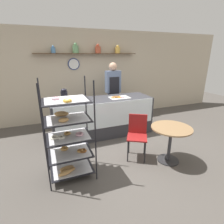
% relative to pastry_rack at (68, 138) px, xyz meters
% --- Properties ---
extents(ground_plane, '(14.00, 14.00, 0.00)m').
position_rel_pastry_rack_xyz_m(ground_plane, '(1.04, 0.36, -0.72)').
color(ground_plane, '#4C4742').
extents(back_wall, '(10.00, 0.30, 2.70)m').
position_rel_pastry_rack_xyz_m(back_wall, '(1.04, 2.77, 0.65)').
color(back_wall, beige).
rests_on(back_wall, ground_plane).
extents(display_counter, '(2.50, 0.79, 0.95)m').
position_rel_pastry_rack_xyz_m(display_counter, '(1.04, 1.36, -0.24)').
color(display_counter, '#333338').
rests_on(display_counter, ground_plane).
extents(pastry_rack, '(0.75, 0.58, 1.66)m').
position_rel_pastry_rack_xyz_m(pastry_rack, '(0.00, 0.00, 0.00)').
color(pastry_rack, black).
rests_on(pastry_rack, ground_plane).
extents(person_worker, '(0.42, 0.23, 1.78)m').
position_rel_pastry_rack_xyz_m(person_worker, '(1.59, 2.04, 0.27)').
color(person_worker, '#282833').
rests_on(person_worker, ground_plane).
extents(cafe_table, '(0.75, 0.75, 0.71)m').
position_rel_pastry_rack_xyz_m(cafe_table, '(1.84, -0.26, -0.18)').
color(cafe_table, '#262628').
rests_on(cafe_table, ground_plane).
extents(cafe_chair, '(0.52, 0.52, 0.87)m').
position_rel_pastry_rack_xyz_m(cafe_chair, '(1.35, 0.13, -0.18)').
color(cafe_chair, black).
rests_on(cafe_chair, ground_plane).
extents(coffee_carafe, '(0.15, 0.15, 0.34)m').
position_rel_pastry_rack_xyz_m(coffee_carafe, '(0.12, 1.24, 0.40)').
color(coffee_carafe, black).
rests_on(coffee_carafe, display_counter).
extents(donut_tray_counter, '(0.50, 0.34, 0.05)m').
position_rel_pastry_rack_xyz_m(donut_tray_counter, '(1.44, 1.29, 0.25)').
color(donut_tray_counter, white).
rests_on(donut_tray_counter, display_counter).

